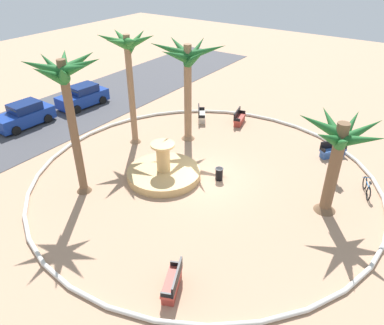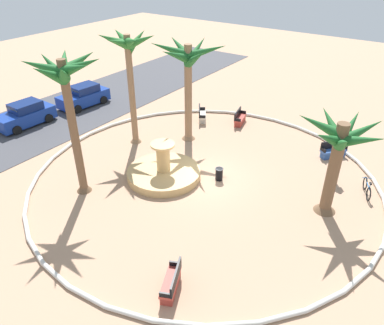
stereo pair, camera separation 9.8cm
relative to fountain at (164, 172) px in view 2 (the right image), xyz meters
The scene contains 17 objects.
ground_plane 2.26m from the fountain, 58.78° to the right, with size 80.00×80.00×0.00m, color tan.
plaza_curb 2.24m from the fountain, 58.78° to the right, with size 18.77×18.77×0.20m, color silver.
street_asphalt 11.94m from the fountain, 84.43° to the left, with size 48.00×8.00×0.03m, color #424247.
fountain is the anchor object (origin of this frame).
palm_tree_near_fountain 6.63m from the fountain, 19.63° to the left, with size 4.49×4.38×6.44m.
palm_tree_by_curb 6.85m from the fountain, 142.78° to the left, with size 3.48×3.48×7.20m.
palm_tree_mid_plaza 9.13m from the fountain, 75.42° to the right, with size 3.81×3.97×4.93m.
palm_tree_far_side 6.98m from the fountain, 61.96° to the left, with size 3.38×3.39×7.09m.
bench_east 7.98m from the fountain, 18.39° to the left, with size 1.60×1.32×1.00m.
bench_west 8.64m from the fountain, ahead, with size 1.67×0.87×1.00m.
bench_north 7.86m from the fountain, 139.22° to the right, with size 1.66×1.11×1.00m.
bench_southeast 10.37m from the fountain, 42.35° to the right, with size 1.57×1.38×1.00m.
trash_bin 3.06m from the fountain, 60.00° to the right, with size 0.46×0.46×0.73m.
bicycle_red_frame 10.70m from the fountain, 63.96° to the right, with size 1.61×0.74×0.94m.
person_cyclist_helmet 9.31m from the fountain, 57.38° to the right, with size 0.35×0.46×1.68m.
parked_car_leftmost 12.28m from the fountain, 91.27° to the left, with size 4.06×2.03×1.67m.
parked_car_second 12.61m from the fountain, 68.76° to the left, with size 4.12×2.16×1.67m.
Camera 2 is at (-14.49, -9.33, 11.32)m, focal length 34.73 mm.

